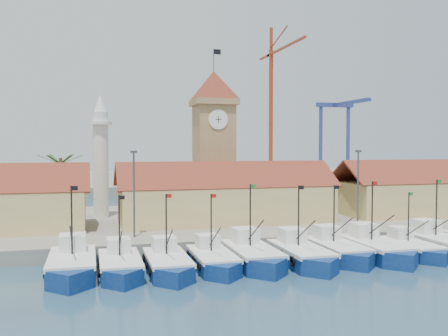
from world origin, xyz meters
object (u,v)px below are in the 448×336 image
object	(u,v)px
minaret	(101,156)
boat_5	(302,256)
clock_tower	(214,139)
boat_0	(72,267)

from	to	relation	value
minaret	boat_5	bearing A→B (deg)	-56.09
clock_tower	boat_0	bearing A→B (deg)	-128.17
boat_5	boat_0	bearing A→B (deg)	176.65
boat_0	minaret	xyz separation A→B (m)	(2.95, 24.85, 8.90)
boat_0	minaret	bearing A→B (deg)	83.22
boat_5	clock_tower	bearing A→B (deg)	95.96
boat_5	minaret	size ratio (longest dim) A/B	0.63
boat_5	minaret	xyz separation A→B (m)	(-17.51, 26.04, 8.93)
boat_0	clock_tower	bearing A→B (deg)	51.83
clock_tower	minaret	world-z (taller)	clock_tower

